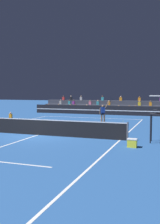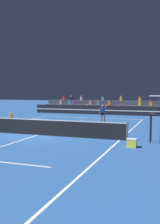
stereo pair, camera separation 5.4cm
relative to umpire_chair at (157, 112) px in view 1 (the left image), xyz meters
name	(u,v)px [view 1 (the left image)]	position (x,y,z in m)	size (l,w,h in m)	color
ground_plane	(38,135)	(-7.60, 0.00, -1.72)	(120.00, 120.00, 0.00)	#285699
court_lines	(38,135)	(-7.60, 0.00, -1.71)	(11.10, 23.90, 0.01)	white
tennis_net	(38,127)	(-7.60, 0.00, -1.17)	(12.00, 0.10, 1.10)	slate
sponsor_banner_wall	(101,110)	(-7.60, 16.22, -1.17)	(18.00, 0.26, 1.10)	black
bleacher_stand	(106,108)	(-7.60, 18.75, -1.06)	(17.40, 2.85, 2.28)	#383D4C
umpire_chair	(157,112)	(0.00, 0.00, 0.00)	(0.76, 0.84, 2.67)	black
ball_kid_courtside	(11,117)	(-14.36, 6.76, -1.39)	(0.30, 0.36, 0.84)	black
tennis_player	(103,113)	(-4.92, 6.87, -0.73)	(1.08, 0.61, 2.40)	brown
tennis_ball	(123,121)	(-3.64, 9.59, -1.68)	(0.07, 0.07, 0.07)	#C6DB33
equipment_cooler	(132,143)	(-1.12, -1.73, -1.49)	(0.50, 0.38, 0.45)	yellow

